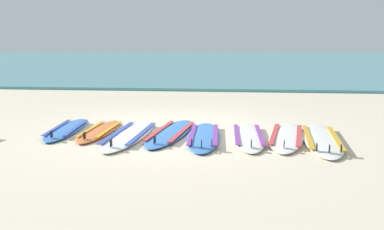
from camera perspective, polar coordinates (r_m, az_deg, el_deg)
The scene contains 10 objects.
ground_plane at distance 7.46m, azimuth -3.02°, elevation -2.32°, with size 80.00×80.00×0.00m, color beige.
sea at distance 43.44m, azimuth 4.22°, elevation 8.28°, with size 80.00×60.00×0.10m, color teal.
surfboard_0 at distance 7.79m, azimuth -17.80°, elevation -1.99°, with size 0.70×2.09×0.18m.
surfboard_1 at distance 7.49m, azimuth -13.26°, elevation -2.25°, with size 0.51×1.97×0.18m.
surfboard_2 at distance 7.09m, azimuth -9.06°, elevation -2.82°, with size 0.73×2.53×0.18m.
surfboard_3 at distance 7.16m, azimuth -3.10°, elevation -2.57°, with size 0.90×2.45×0.18m.
surfboard_4 at distance 6.88m, azimuth 1.73°, elevation -3.10°, with size 0.63×2.30×0.18m.
surfboard_5 at distance 6.95m, azimuth 8.20°, elevation -3.07°, with size 0.58×2.24×0.18m.
surfboard_6 at distance 7.07m, azimuth 13.64°, elevation -3.02°, with size 1.00×2.42×0.18m.
surfboard_7 at distance 7.02m, azimuth 18.42°, elevation -3.35°, with size 0.90×2.55×0.18m.
Camera 1 is at (1.10, -7.20, 1.64)m, focal length 36.52 mm.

